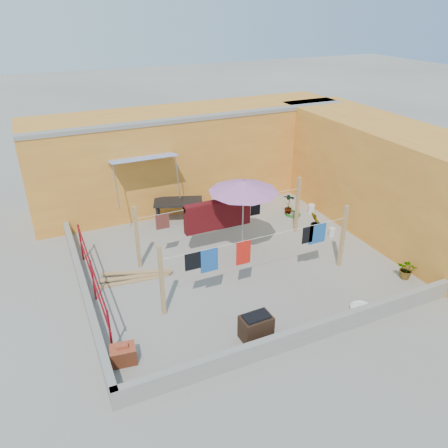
# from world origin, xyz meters

# --- Properties ---
(ground) EXTENTS (80.00, 80.00, 0.00)m
(ground) POSITION_xyz_m (0.00, 0.00, 0.00)
(ground) COLOR #9E998E
(ground) RESTS_ON ground
(wall_back) EXTENTS (11.00, 3.27, 3.21)m
(wall_back) POSITION_xyz_m (0.50, 4.69, 1.61)
(wall_back) COLOR orange
(wall_back) RESTS_ON ground
(wall_right) EXTENTS (2.40, 9.00, 3.20)m
(wall_right) POSITION_xyz_m (5.20, 0.00, 1.60)
(wall_right) COLOR orange
(wall_right) RESTS_ON ground
(parapet_front) EXTENTS (8.30, 0.16, 0.44)m
(parapet_front) POSITION_xyz_m (0.00, -3.58, 0.22)
(parapet_front) COLOR gray
(parapet_front) RESTS_ON ground
(parapet_left) EXTENTS (0.16, 7.30, 0.44)m
(parapet_left) POSITION_xyz_m (-4.08, 0.00, 0.22)
(parapet_left) COLOR gray
(parapet_left) RESTS_ON ground
(red_railing) EXTENTS (0.05, 4.20, 1.10)m
(red_railing) POSITION_xyz_m (-3.85, -0.20, 0.72)
(red_railing) COLOR maroon
(red_railing) RESTS_ON ground
(clothesline_rig) EXTENTS (5.09, 2.35, 1.80)m
(clothesline_rig) POSITION_xyz_m (-0.15, 0.54, 1.07)
(clothesline_rig) COLOR tan
(clothesline_rig) RESTS_ON ground
(patio_umbrella) EXTENTS (2.27, 2.27, 2.29)m
(patio_umbrella) POSITION_xyz_m (0.37, 0.29, 2.06)
(patio_umbrella) COLOR gray
(patio_umbrella) RESTS_ON ground
(outdoor_table) EXTENTS (1.72, 1.26, 0.73)m
(outdoor_table) POSITION_xyz_m (-0.61, 2.97, 0.66)
(outdoor_table) COLOR black
(outdoor_table) RESTS_ON ground
(brick_stack) EXTENTS (0.55, 0.43, 0.44)m
(brick_stack) POSITION_xyz_m (-3.70, -2.54, 0.19)
(brick_stack) COLOR #A74826
(brick_stack) RESTS_ON ground
(lumber_pile) EXTENTS (1.98, 0.76, 0.12)m
(lumber_pile) POSITION_xyz_m (-2.76, 0.27, 0.06)
(lumber_pile) COLOR tan
(lumber_pile) RESTS_ON ground
(brazier) EXTENTS (0.68, 0.46, 0.60)m
(brazier) POSITION_xyz_m (-0.95, -3.01, 0.29)
(brazier) COLOR #301C12
(brazier) RESTS_ON ground
(white_basin) EXTENTS (0.53, 0.53, 0.09)m
(white_basin) POSITION_xyz_m (1.76, -3.20, 0.05)
(white_basin) COLOR silver
(white_basin) RESTS_ON ground
(water_jug_a) EXTENTS (0.20, 0.20, 0.31)m
(water_jug_a) POSITION_xyz_m (3.35, 0.06, 0.14)
(water_jug_a) COLOR silver
(water_jug_a) RESTS_ON ground
(water_jug_b) EXTENTS (0.23, 0.23, 0.36)m
(water_jug_b) POSITION_xyz_m (3.70, 1.68, 0.16)
(water_jug_b) COLOR silver
(water_jug_b) RESTS_ON ground
(green_hose) EXTENTS (0.54, 0.54, 0.08)m
(green_hose) POSITION_xyz_m (3.06, 1.83, 0.04)
(green_hose) COLOR #1B7D22
(green_hose) RESTS_ON ground
(plant_back_a) EXTENTS (0.92, 0.89, 0.78)m
(plant_back_a) POSITION_xyz_m (0.91, 2.25, 0.39)
(plant_back_a) COLOR #1E5518
(plant_back_a) RESTS_ON ground
(plant_back_b) EXTENTS (0.34, 0.34, 0.61)m
(plant_back_b) POSITION_xyz_m (2.22, 3.20, 0.30)
(plant_back_b) COLOR #1E5518
(plant_back_b) RESTS_ON ground
(plant_right_a) EXTENTS (0.48, 0.49, 0.78)m
(plant_right_a) POSITION_xyz_m (2.93, 1.91, 0.39)
(plant_right_a) COLOR #1E5518
(plant_right_a) RESTS_ON ground
(plant_right_b) EXTENTS (0.56, 0.56, 0.80)m
(plant_right_b) POSITION_xyz_m (2.92, 0.33, 0.40)
(plant_right_b) COLOR #1E5518
(plant_right_b) RESTS_ON ground
(plant_right_c) EXTENTS (0.61, 0.63, 0.54)m
(plant_right_c) POSITION_xyz_m (3.70, -2.63, 0.27)
(plant_right_c) COLOR #1E5518
(plant_right_c) RESTS_ON ground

